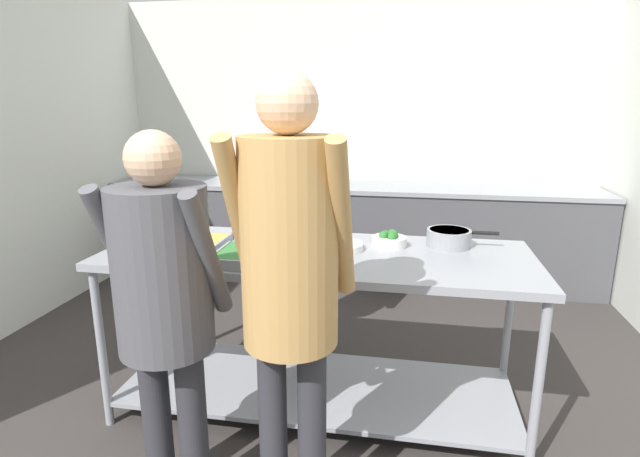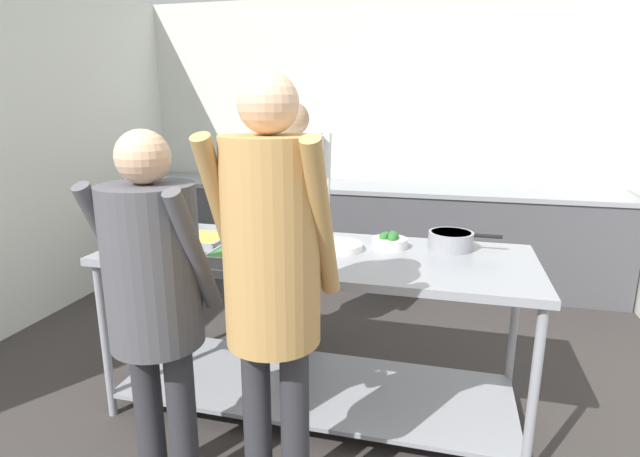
% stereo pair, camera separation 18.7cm
% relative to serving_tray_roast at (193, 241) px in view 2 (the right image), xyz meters
% --- Properties ---
extents(wall_rear, '(4.74, 0.06, 2.65)m').
position_rel_serving_tray_roast_xyz_m(wall_rear, '(0.58, 2.61, 0.38)').
color(wall_rear, silver).
rests_on(wall_rear, ground_plane).
extents(back_counter, '(4.58, 0.65, 0.92)m').
position_rel_serving_tray_roast_xyz_m(back_counter, '(0.58, 2.24, -0.48)').
color(back_counter, '#4C4C51').
rests_on(back_counter, ground_plane).
extents(serving_counter, '(2.23, 0.82, 0.92)m').
position_rel_serving_tray_roast_xyz_m(serving_counter, '(0.68, 0.05, -0.32)').
color(serving_counter, gray).
rests_on(serving_counter, ground_plane).
extents(serving_tray_roast, '(0.39, 0.28, 0.05)m').
position_rel_serving_tray_roast_xyz_m(serving_tray_roast, '(0.00, 0.00, 0.00)').
color(serving_tray_roast, gray).
rests_on(serving_tray_roast, serving_counter).
extents(serving_tray_vegetables, '(0.40, 0.33, 0.05)m').
position_rel_serving_tray_roast_xyz_m(serving_tray_vegetables, '(0.43, -0.17, 0.00)').
color(serving_tray_vegetables, gray).
rests_on(serving_tray_vegetables, serving_counter).
extents(plate_stack, '(0.26, 0.26, 0.04)m').
position_rel_serving_tray_roast_xyz_m(plate_stack, '(0.79, 0.11, -0.01)').
color(plate_stack, white).
rests_on(plate_stack, serving_counter).
extents(broccoli_bowl, '(0.19, 0.19, 0.09)m').
position_rel_serving_tray_roast_xyz_m(broccoli_bowl, '(1.05, 0.22, 0.01)').
color(broccoli_bowl, silver).
rests_on(broccoli_bowl, serving_counter).
extents(sauce_pan, '(0.38, 0.24, 0.09)m').
position_rel_serving_tray_roast_xyz_m(sauce_pan, '(1.37, 0.27, 0.03)').
color(sauce_pan, gray).
rests_on(sauce_pan, serving_counter).
extents(guest_serving_left, '(0.45, 0.35, 1.78)m').
position_rel_serving_tray_roast_xyz_m(guest_serving_left, '(0.74, -0.77, 0.17)').
color(guest_serving_left, '#2D2D33').
rests_on(guest_serving_left, ground_plane).
extents(guest_serving_right, '(0.49, 0.38, 1.59)m').
position_rel_serving_tray_roast_xyz_m(guest_serving_right, '(0.21, -0.71, 0.03)').
color(guest_serving_right, '#2D2D33').
rests_on(guest_serving_right, ground_plane).
extents(cook_behind_counter, '(0.54, 0.40, 1.68)m').
position_rel_serving_tray_roast_xyz_m(cook_behind_counter, '(0.34, 0.79, 0.08)').
color(cook_behind_counter, '#2D2D33').
rests_on(cook_behind_counter, ground_plane).
extents(water_bottle, '(0.06, 0.06, 0.28)m').
position_rel_serving_tray_roast_xyz_m(water_bottle, '(-0.57, 2.25, 0.10)').
color(water_bottle, '#23602D').
rests_on(water_bottle, back_counter).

